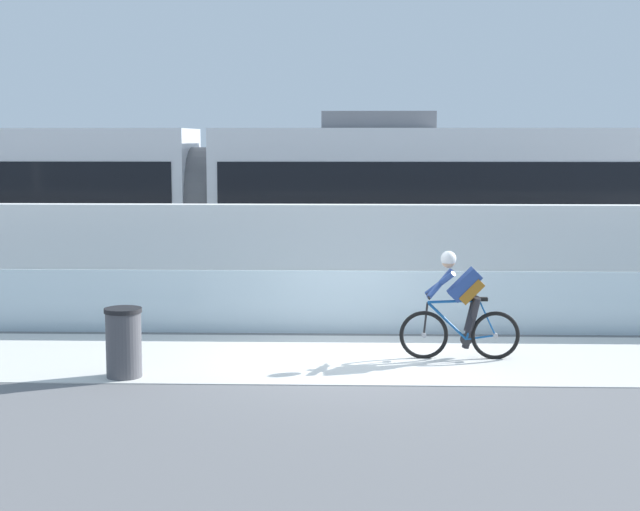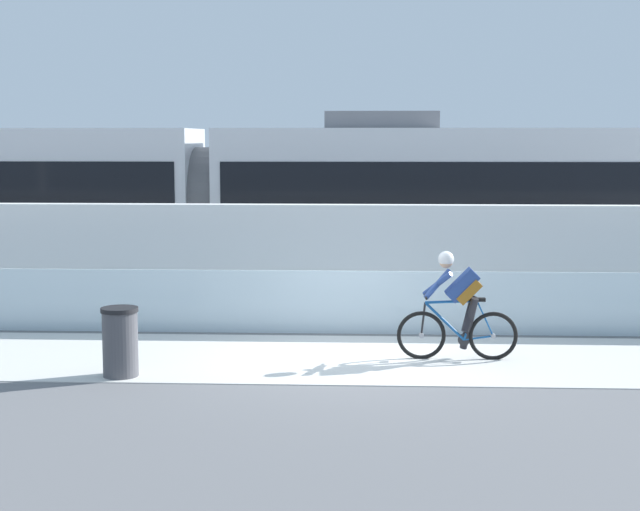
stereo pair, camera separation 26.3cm
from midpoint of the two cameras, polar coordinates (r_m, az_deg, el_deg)
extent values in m
plane|color=slate|center=(14.37, 2.58, -6.10)|extent=(200.00, 200.00, 0.00)
cube|color=silver|center=(14.37, 2.58, -6.08)|extent=(32.00, 3.20, 0.01)
cube|color=silver|center=(16.08, 2.61, -2.78)|extent=(32.00, 0.05, 1.06)
cube|color=white|center=(17.79, 2.63, -0.25)|extent=(32.00, 0.36, 2.04)
cube|color=#595654|center=(20.39, 2.63, -2.21)|extent=(32.00, 0.08, 0.01)
cube|color=#595654|center=(21.81, 2.64, -1.61)|extent=(32.00, 0.08, 0.01)
cube|color=#232326|center=(21.77, -12.05, -0.83)|extent=(1.40, 1.88, 0.20)
cylinder|color=black|center=(21.09, -12.54, -1.25)|extent=(0.60, 0.10, 0.60)
cylinder|color=black|center=(22.46, -11.58, -0.74)|extent=(0.60, 0.10, 0.60)
cube|color=silver|center=(21.04, 9.39, 3.18)|extent=(11.00, 2.50, 3.10)
cube|color=black|center=(21.02, 9.41, 4.14)|extent=(10.56, 2.54, 1.04)
cube|color=#14724C|center=(21.17, 9.32, -0.52)|extent=(10.78, 2.53, 0.28)
cube|color=slate|center=(20.86, 4.02, 7.98)|extent=(2.40, 1.10, 0.36)
cube|color=#232326|center=(21.08, -0.24, -0.93)|extent=(1.40, 1.88, 0.20)
cylinder|color=black|center=(20.38, -0.35, -1.37)|extent=(0.60, 0.10, 0.60)
cylinder|color=black|center=(21.80, -0.14, -0.83)|extent=(0.60, 0.10, 0.60)
cube|color=#232326|center=(21.88, 18.51, -1.00)|extent=(1.40, 1.88, 0.20)
cylinder|color=black|center=(22.57, 18.01, -0.90)|extent=(0.60, 0.10, 0.60)
cylinder|color=#59595B|center=(21.16, -6.30, 3.25)|extent=(0.60, 2.30, 2.30)
torus|color=black|center=(14.33, 6.52, -4.70)|extent=(0.72, 0.06, 0.72)
cylinder|color=#99999E|center=(14.33, 6.52, -4.70)|extent=(0.07, 0.10, 0.07)
torus|color=black|center=(14.44, 10.70, -4.69)|extent=(0.72, 0.06, 0.72)
cylinder|color=#99999E|center=(14.44, 10.70, -4.69)|extent=(0.07, 0.10, 0.07)
cylinder|color=#144C8C|center=(14.31, 7.89, -3.86)|extent=(0.60, 0.04, 0.58)
cylinder|color=#144C8C|center=(14.35, 9.39, -3.80)|extent=(0.22, 0.04, 0.59)
cylinder|color=#144C8C|center=(14.27, 8.27, -2.72)|extent=(0.76, 0.04, 0.07)
cylinder|color=#144C8C|center=(14.41, 9.86, -4.81)|extent=(0.43, 0.03, 0.09)
cylinder|color=#144C8C|center=(14.37, 10.24, -3.68)|extent=(0.27, 0.02, 0.53)
cylinder|color=black|center=(14.28, 6.64, -3.74)|extent=(0.08, 0.03, 0.49)
cube|color=black|center=(14.31, 9.78, -2.58)|extent=(0.24, 0.10, 0.05)
cylinder|color=black|center=(14.22, 6.76, -2.38)|extent=(0.03, 0.58, 0.03)
cylinder|color=#262628|center=(14.39, 9.01, -4.94)|extent=(0.18, 0.02, 0.18)
cube|color=navy|center=(14.25, 8.91, -1.73)|extent=(0.50, 0.28, 0.51)
cube|color=#8C5919|center=(14.27, 9.28, -2.09)|extent=(0.38, 0.30, 0.38)
sphere|color=tan|center=(14.18, 7.98, -0.34)|extent=(0.20, 0.20, 0.20)
sphere|color=silver|center=(14.17, 7.98, -0.20)|extent=(0.23, 0.23, 0.23)
cylinder|color=navy|center=(14.21, 7.48, -1.68)|extent=(0.44, 0.41, 0.41)
cylinder|color=navy|center=(14.21, 7.48, -1.68)|extent=(0.44, 0.41, 0.41)
cylinder|color=black|center=(14.35, 9.31, -3.98)|extent=(0.29, 0.33, 0.80)
cylinder|color=black|center=(14.33, 9.32, -3.43)|extent=(0.29, 0.33, 0.54)
cylinder|color=#47474C|center=(13.44, -11.16, -5.17)|extent=(0.48, 0.48, 0.90)
cylinder|color=black|center=(13.35, -11.21, -3.16)|extent=(0.51, 0.51, 0.06)
camera|label=1|loc=(0.13, -89.54, 0.06)|focal=54.22mm
camera|label=2|loc=(0.13, 90.46, -0.06)|focal=54.22mm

